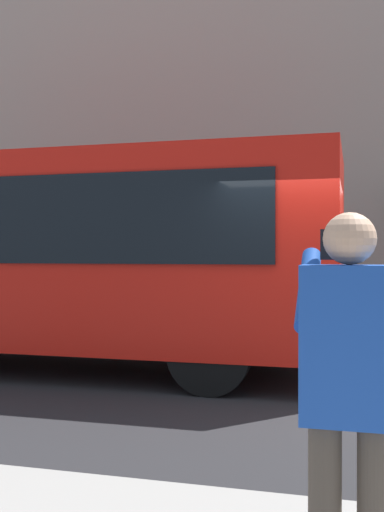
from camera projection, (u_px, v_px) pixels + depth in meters
The scene contains 4 objects.
ground_plane at pixel (332, 394), 7.18m from camera, with size 60.00×60.00×0.00m, color #232326.
building_facade_far at pixel (344, 63), 13.70m from camera, with size 28.00×1.55×12.00m.
red_bus at pixel (29, 253), 8.98m from camera, with size 9.05×2.54×3.08m.
pedestrian_photographer at pixel (350, 382), 2.52m from camera, with size 0.53×0.52×1.70m.
Camera 1 is at (-0.26, 7.35, 1.68)m, focal length 42.48 mm.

